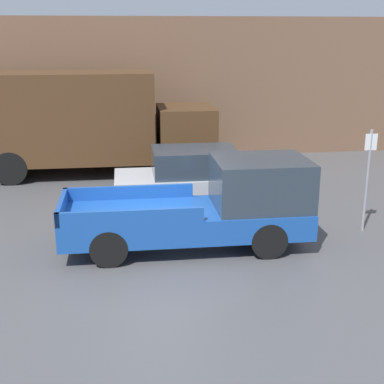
{
  "coord_description": "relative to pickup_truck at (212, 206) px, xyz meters",
  "views": [
    {
      "loc": [
        -0.68,
        -11.16,
        4.79
      ],
      "look_at": [
        0.93,
        1.3,
        1.02
      ],
      "focal_mm": 50.0,
      "sensor_mm": 36.0,
      "label": 1
    }
  ],
  "objects": [
    {
      "name": "ground_plane",
      "position": [
        -1.26,
        -0.3,
        -0.96
      ],
      "size": [
        60.0,
        60.0,
        0.0
      ],
      "primitive_type": "plane",
      "color": "#4C4C4F"
    },
    {
      "name": "building_wall",
      "position": [
        -1.26,
        9.49,
        1.72
      ],
      "size": [
        28.0,
        0.15,
        5.37
      ],
      "color": "brown",
      "rests_on": "ground"
    },
    {
      "name": "pickup_truck",
      "position": [
        0.0,
        0.0,
        0.0
      ],
      "size": [
        5.6,
        1.95,
        2.04
      ],
      "color": "#194799",
      "rests_on": "ground"
    },
    {
      "name": "car",
      "position": [
        -0.08,
        3.1,
        -0.13
      ],
      "size": [
        4.24,
        1.87,
        1.65
      ],
      "color": "#B7BABF",
      "rests_on": "ground"
    },
    {
      "name": "delivery_truck",
      "position": [
        -3.62,
        7.1,
        0.94
      ],
      "size": [
        8.83,
        2.49,
        3.52
      ],
      "color": "#472D19",
      "rests_on": "ground"
    },
    {
      "name": "parking_sign",
      "position": [
        3.93,
        0.49,
        0.48
      ],
      "size": [
        0.3,
        0.07,
        2.56
      ],
      "color": "gray",
      "rests_on": "ground"
    },
    {
      "name": "newspaper_box",
      "position": [
        -5.7,
        9.16,
        -0.4
      ],
      "size": [
        0.45,
        0.4,
        1.12
      ],
      "color": "gold",
      "rests_on": "ground"
    }
  ]
}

